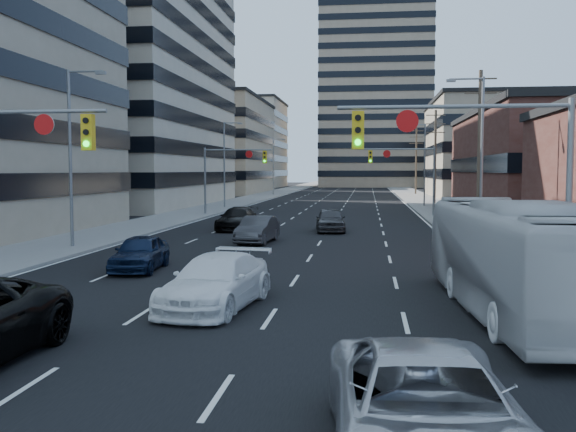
# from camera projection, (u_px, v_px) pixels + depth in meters

# --- Properties ---
(ground) EXTENTS (400.00, 400.00, 0.00)m
(ground) POSITION_uv_depth(u_px,v_px,m) (120.00, 393.00, 11.50)
(ground) COLOR black
(ground) RESTS_ON ground
(road_surface) EXTENTS (18.00, 300.00, 0.02)m
(road_surface) POSITION_uv_depth(u_px,v_px,m) (347.00, 188.00, 140.18)
(road_surface) COLOR black
(road_surface) RESTS_ON ground
(sidewalk_left) EXTENTS (5.00, 300.00, 0.15)m
(sidewalk_left) POSITION_uv_depth(u_px,v_px,m) (295.00, 188.00, 141.59)
(sidewalk_left) COLOR slate
(sidewalk_left) RESTS_ON ground
(sidewalk_right) EXTENTS (5.00, 300.00, 0.15)m
(sidewalk_right) POSITION_uv_depth(u_px,v_px,m) (401.00, 188.00, 138.76)
(sidewalk_right) COLOR slate
(sidewalk_right) RESTS_ON ground
(office_left_mid) EXTENTS (26.00, 34.00, 28.00)m
(office_left_mid) POSITION_uv_depth(u_px,v_px,m) (92.00, 83.00, 73.22)
(office_left_mid) COLOR #ADA089
(office_left_mid) RESTS_ON ground
(office_left_far) EXTENTS (20.00, 30.00, 16.00)m
(office_left_far) POSITION_uv_depth(u_px,v_px,m) (206.00, 147.00, 112.87)
(office_left_far) COLOR gray
(office_left_far) RESTS_ON ground
(office_right_far) EXTENTS (22.00, 28.00, 14.00)m
(office_right_far) POSITION_uv_depth(u_px,v_px,m) (508.00, 150.00, 95.03)
(office_right_far) COLOR gray
(office_right_far) RESTS_ON ground
(apartment_tower) EXTENTS (26.00, 26.00, 58.00)m
(apartment_tower) POSITION_uv_depth(u_px,v_px,m) (375.00, 68.00, 157.17)
(apartment_tower) COLOR gray
(apartment_tower) RESTS_ON ground
(bg_block_left) EXTENTS (24.00, 24.00, 20.00)m
(bg_block_left) POSITION_uv_depth(u_px,v_px,m) (231.00, 145.00, 152.81)
(bg_block_left) COLOR #ADA089
(bg_block_left) RESTS_ON ground
(bg_block_right) EXTENTS (22.00, 22.00, 12.00)m
(bg_block_right) POSITION_uv_depth(u_px,v_px,m) (499.00, 161.00, 135.81)
(bg_block_right) COLOR gray
(bg_block_right) RESTS_ON ground
(signal_near_right) EXTENTS (6.59, 0.33, 6.00)m
(signal_near_right) POSITION_uv_depth(u_px,v_px,m) (477.00, 159.00, 18.19)
(signal_near_right) COLOR slate
(signal_near_right) RESTS_ON ground
(signal_far_left) EXTENTS (6.09, 0.33, 6.00)m
(signal_far_left) POSITION_uv_depth(u_px,v_px,m) (230.00, 167.00, 56.68)
(signal_far_left) COLOR slate
(signal_far_left) RESTS_ON ground
(signal_far_right) EXTENTS (6.09, 0.33, 6.00)m
(signal_far_right) POSITION_uv_depth(u_px,v_px,m) (407.00, 167.00, 54.79)
(signal_far_right) COLOR slate
(signal_far_right) RESTS_ON ground
(utility_pole_block) EXTENTS (2.20, 0.28, 11.00)m
(utility_pole_block) POSITION_uv_depth(u_px,v_px,m) (479.00, 145.00, 45.22)
(utility_pole_block) COLOR #4C3D2D
(utility_pole_block) RESTS_ON ground
(utility_pole_midblock) EXTENTS (2.20, 0.28, 11.00)m
(utility_pole_midblock) POSITION_uv_depth(u_px,v_px,m) (435.00, 155.00, 74.92)
(utility_pole_midblock) COLOR #4C3D2D
(utility_pole_midblock) RESTS_ON ground
(utility_pole_distant) EXTENTS (2.20, 0.28, 11.00)m
(utility_pole_distant) POSITION_uv_depth(u_px,v_px,m) (416.00, 159.00, 104.61)
(utility_pole_distant) COLOR #4C3D2D
(utility_pole_distant) RESTS_ON ground
(streetlight_left_near) EXTENTS (2.03, 0.22, 9.00)m
(streetlight_left_near) POSITION_uv_depth(u_px,v_px,m) (73.00, 149.00, 32.21)
(streetlight_left_near) COLOR slate
(streetlight_left_near) RESTS_ON ground
(streetlight_left_mid) EXTENTS (2.03, 0.22, 9.00)m
(streetlight_left_mid) POSITION_uv_depth(u_px,v_px,m) (226.00, 160.00, 66.86)
(streetlight_left_mid) COLOR slate
(streetlight_left_mid) RESTS_ON ground
(streetlight_left_far) EXTENTS (2.03, 0.22, 9.00)m
(streetlight_left_far) POSITION_uv_depth(u_px,v_px,m) (274.00, 164.00, 101.50)
(streetlight_left_far) COLOR slate
(streetlight_left_far) RESTS_ON ground
(streetlight_right_near) EXTENTS (2.03, 0.22, 9.00)m
(streetlight_right_near) POSITION_uv_depth(u_px,v_px,m) (479.00, 151.00, 34.61)
(streetlight_right_near) COLOR slate
(streetlight_right_near) RESTS_ON ground
(streetlight_right_far) EXTENTS (2.03, 0.22, 9.00)m
(streetlight_right_far) POSITION_uv_depth(u_px,v_px,m) (423.00, 160.00, 69.26)
(streetlight_right_far) COLOR slate
(streetlight_right_far) RESTS_ON ground
(white_van) EXTENTS (2.87, 5.56, 1.54)m
(white_van) POSITION_uv_depth(u_px,v_px,m) (216.00, 282.00, 18.54)
(white_van) COLOR white
(white_van) RESTS_ON ground
(silver_suv) EXTENTS (2.94, 5.73, 1.55)m
(silver_suv) POSITION_uv_depth(u_px,v_px,m) (427.00, 412.00, 8.54)
(silver_suv) COLOR #B5B5BA
(silver_suv) RESTS_ON ground
(transit_bus) EXTENTS (3.35, 11.54, 3.18)m
(transit_bus) POSITION_uv_depth(u_px,v_px,m) (514.00, 258.00, 17.62)
(transit_bus) COLOR silver
(transit_bus) RESTS_ON ground
(sedan_blue) EXTENTS (2.01, 4.32, 1.43)m
(sedan_blue) POSITION_uv_depth(u_px,v_px,m) (140.00, 253.00, 25.51)
(sedan_blue) COLOR #0C1832
(sedan_blue) RESTS_ON ground
(sedan_grey_center) EXTENTS (1.90, 4.56, 1.47)m
(sedan_grey_center) POSITION_uv_depth(u_px,v_px,m) (257.00, 230.00, 35.19)
(sedan_grey_center) COLOR #38383B
(sedan_grey_center) RESTS_ON ground
(sedan_black_far) EXTENTS (2.28, 5.21, 1.49)m
(sedan_black_far) POSITION_uv_depth(u_px,v_px,m) (237.00, 219.00, 42.72)
(sedan_black_far) COLOR black
(sedan_black_far) RESTS_ON ground
(sedan_grey_right) EXTENTS (2.23, 4.71, 1.55)m
(sedan_grey_right) POSITION_uv_depth(u_px,v_px,m) (330.00, 220.00, 41.63)
(sedan_grey_right) COLOR #3A393C
(sedan_grey_right) RESTS_ON ground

